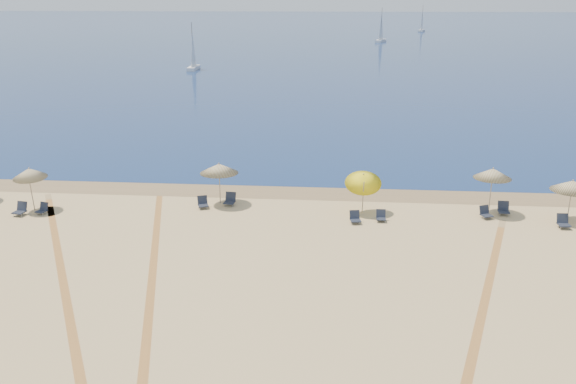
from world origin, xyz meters
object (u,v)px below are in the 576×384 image
chair_7 (381,216)px  chair_9 (504,209)px  chair_6 (355,218)px  umbrella_2 (219,168)px  chair_8 (485,213)px  chair_5 (230,200)px  umbrella_5 (572,186)px  chair_2 (21,209)px  umbrella_3 (363,179)px  chair_3 (43,209)px  umbrella_1 (30,173)px  sailboat_0 (422,24)px  umbrella_4 (493,173)px  chair_4 (203,203)px  chair_10 (563,222)px  sailboat_1 (381,32)px  sailboat_2 (193,56)px

chair_7 → chair_9: chair_9 is taller
chair_6 → umbrella_2: bearing=150.6°
chair_8 → chair_5: bearing=153.9°
umbrella_5 → chair_8: bearing=178.0°
chair_2 → chair_6: 18.43m
umbrella_3 → chair_2: umbrella_3 is taller
chair_5 → chair_6: bearing=-10.2°
chair_3 → chair_6: size_ratio=1.00×
umbrella_1 → chair_3: 2.12m
sailboat_0 → umbrella_4: bearing=-79.4°
chair_5 → chair_7: (8.56, -1.87, -0.05)m
umbrella_2 → chair_5: 1.91m
chair_4 → chair_8: chair_4 is taller
chair_7 → chair_10: chair_10 is taller
chair_6 → sailboat_1: (9.19, 128.74, 2.25)m
umbrella_4 → umbrella_5: umbrella_4 is taller
umbrella_4 → chair_7: (-6.09, -1.82, -2.02)m
chair_6 → chair_2: bearing=169.6°
chair_2 → umbrella_2: bearing=24.6°
chair_3 → chair_4: size_ratio=0.90×
umbrella_1 → chair_2: bearing=-111.5°
umbrella_2 → chair_6: bearing=-17.9°
umbrella_4 → chair_7: size_ratio=4.33×
chair_5 → chair_7: bearing=-5.0°
chair_4 → chair_8: (15.73, -0.30, -0.00)m
umbrella_1 → chair_7: size_ratio=4.14×
umbrella_4 → sailboat_1: bearing=89.2°
chair_7 → chair_9: size_ratio=0.82×
umbrella_3 → umbrella_5: umbrella_3 is taller
umbrella_1 → umbrella_4: bearing=3.8°
umbrella_4 → sailboat_1: sailboat_1 is taller
chair_8 → sailboat_2: sailboat_2 is taller
umbrella_3 → sailboat_2: size_ratio=0.36×
chair_9 → chair_2: bearing=-170.6°
chair_5 → chair_6: chair_5 is taller
umbrella_3 → chair_2: (-18.85, -1.89, -1.64)m
umbrella_4 → sailboat_1: (1.70, 126.53, 0.25)m
sailboat_1 → umbrella_3: bearing=-75.0°
chair_3 → umbrella_2: bearing=31.6°
umbrella_3 → chair_3: (-17.74, -1.61, -1.69)m
chair_6 → umbrella_3: bearing=63.1°
chair_4 → sailboat_2: bearing=82.8°
chair_9 → sailboat_0: (16.87, 172.41, 2.16)m
umbrella_3 → chair_9: (7.81, 0.45, -1.65)m
chair_5 → chair_7: 8.76m
umbrella_5 → chair_3: size_ratio=3.24×
chair_2 → chair_8: size_ratio=0.98×
chair_6 → chair_10: chair_10 is taller
chair_2 → chair_9: chair_2 is taller
chair_2 → chair_7: chair_2 is taller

